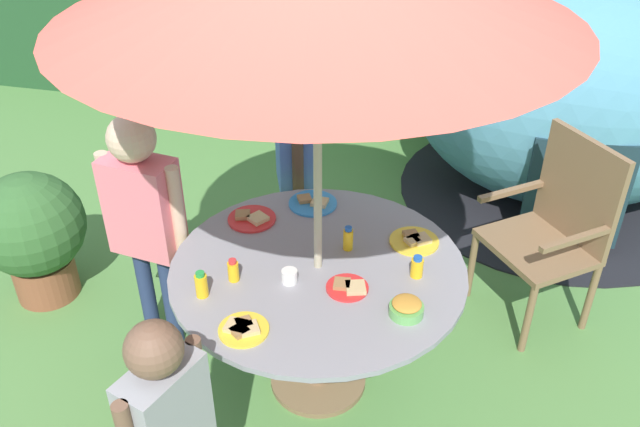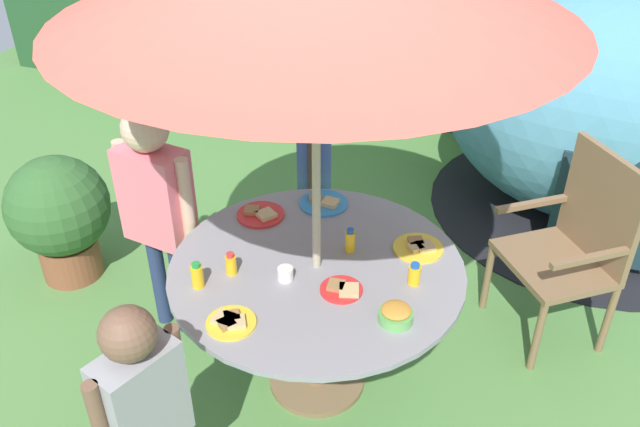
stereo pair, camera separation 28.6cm
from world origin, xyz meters
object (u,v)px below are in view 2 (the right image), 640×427
(dome_tent, at_px, (614,107))
(potted_plant, at_px, (59,213))
(juice_bottle_center_front, at_px, (231,264))
(plate_near_right, at_px, (419,247))
(wooden_chair, at_px, (575,240))
(snack_bowl, at_px, (396,314))
(plate_center_back, at_px, (324,203))
(child_in_pink_shirt, at_px, (156,196))
(plate_far_right, at_px, (342,289))
(juice_bottle_far_left, at_px, (197,276))
(child_in_grey_shirt, at_px, (142,400))
(juice_bottle_mid_right, at_px, (414,274))
(plate_front_edge, at_px, (230,322))
(cup_near, at_px, (285,274))
(plate_near_left, at_px, (260,214))
(child_in_blue_shirt, at_px, (314,146))
(garden_table, at_px, (317,292))
(juice_bottle_mid_left, at_px, (350,241))

(dome_tent, height_order, potted_plant, dome_tent)
(juice_bottle_center_front, bearing_deg, plate_near_right, 32.08)
(wooden_chair, height_order, snack_bowl, wooden_chair)
(potted_plant, xyz_separation_m, plate_center_back, (1.57, 0.19, 0.30))
(potted_plant, relative_size, child_in_pink_shirt, 0.60)
(plate_far_right, bearing_deg, child_in_pink_shirt, 166.60)
(plate_far_right, bearing_deg, juice_bottle_far_left, -162.99)
(child_in_grey_shirt, relative_size, plate_far_right, 6.24)
(juice_bottle_far_left, bearing_deg, plate_near_right, 35.45)
(plate_far_right, relative_size, juice_bottle_mid_right, 1.76)
(potted_plant, relative_size, juice_bottle_mid_right, 7.58)
(wooden_chair, relative_size, plate_far_right, 5.75)
(plate_center_back, height_order, plate_far_right, same)
(juice_bottle_far_left, bearing_deg, plate_center_back, 70.53)
(plate_far_right, bearing_deg, juice_bottle_center_front, -174.12)
(plate_front_edge, height_order, plate_near_right, same)
(plate_far_right, bearing_deg, juice_bottle_mid_right, 30.28)
(plate_far_right, bearing_deg, potted_plant, 167.06)
(dome_tent, height_order, snack_bowl, dome_tent)
(dome_tent, bearing_deg, cup_near, -122.84)
(wooden_chair, bearing_deg, cup_near, -88.16)
(potted_plant, distance_m, plate_near_right, 2.14)
(snack_bowl, relative_size, plate_near_left, 0.60)
(plate_front_edge, bearing_deg, plate_far_right, 44.35)
(juice_bottle_far_left, height_order, juice_bottle_mid_right, juice_bottle_far_left)
(child_in_pink_shirt, height_order, plate_near_left, child_in_pink_shirt)
(child_in_blue_shirt, height_order, juice_bottle_far_left, child_in_blue_shirt)
(child_in_blue_shirt, relative_size, juice_bottle_far_left, 10.65)
(dome_tent, relative_size, potted_plant, 2.92)
(plate_near_right, relative_size, juice_bottle_mid_right, 2.23)
(snack_bowl, xyz_separation_m, juice_bottle_far_left, (-0.85, -0.08, 0.02))
(child_in_pink_shirt, xyz_separation_m, juice_bottle_center_front, (0.56, -0.30, -0.05))
(dome_tent, bearing_deg, plate_near_left, -133.82)
(child_in_pink_shirt, height_order, juice_bottle_mid_right, child_in_pink_shirt)
(plate_far_right, height_order, plate_near_right, same)
(garden_table, xyz_separation_m, juice_bottle_mid_left, (0.10, 0.16, 0.21))
(juice_bottle_far_left, distance_m, juice_bottle_center_front, 0.16)
(plate_front_edge, bearing_deg, juice_bottle_far_left, 144.98)
(plate_near_right, distance_m, juice_bottle_mid_right, 0.25)
(snack_bowl, xyz_separation_m, plate_front_edge, (-0.61, -0.25, -0.02))
(garden_table, bearing_deg, dome_tent, 60.19)
(dome_tent, distance_m, juice_bottle_center_front, 2.83)
(potted_plant, bearing_deg, plate_center_back, 6.77)
(child_in_pink_shirt, xyz_separation_m, plate_near_left, (0.49, 0.16, -0.09))
(dome_tent, bearing_deg, juice_bottle_center_front, -126.59)
(plate_near_left, relative_size, plate_center_back, 0.96)
(child_in_grey_shirt, xyz_separation_m, juice_bottle_mid_left, (0.42, 1.08, 0.07))
(child_in_blue_shirt, height_order, plate_front_edge, child_in_blue_shirt)
(juice_bottle_mid_right, bearing_deg, snack_bowl, -92.82)
(wooden_chair, bearing_deg, child_in_grey_shirt, -76.40)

